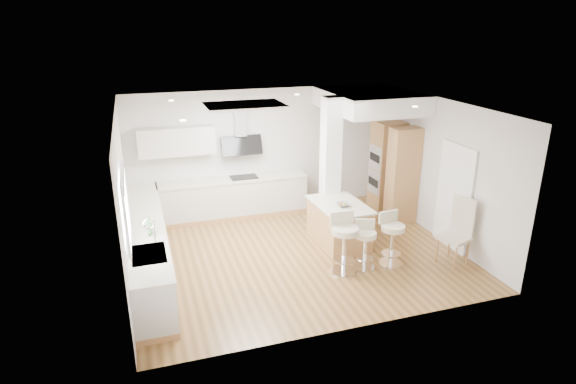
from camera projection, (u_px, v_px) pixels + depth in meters
name	position (u px, v px, depth m)	size (l,w,h in m)	color
ground	(297.00, 253.00, 9.21)	(6.00, 6.00, 0.00)	olive
ceiling	(297.00, 253.00, 9.21)	(6.00, 5.00, 0.02)	white
wall_back	(262.00, 151.00, 10.98)	(6.00, 0.04, 2.80)	silver
wall_left	(124.00, 202.00, 7.87)	(0.04, 5.00, 2.80)	silver
wall_right	(439.00, 169.00, 9.61)	(0.04, 5.00, 2.80)	silver
skylight	(245.00, 106.00, 8.58)	(4.10, 2.10, 0.06)	white
window_left	(125.00, 204.00, 6.98)	(0.06, 1.28, 1.07)	white
doorway_right	(454.00, 198.00, 9.20)	(0.05, 1.00, 2.10)	#4A423A
counter_left	(148.00, 246.00, 8.48)	(0.63, 4.50, 1.35)	tan
counter_back	(226.00, 188.00, 10.70)	(3.62, 0.63, 2.50)	tan
pillar	(330.00, 165.00, 9.89)	(0.35, 0.35, 2.80)	white
soffit	(370.00, 101.00, 10.19)	(1.78, 2.20, 0.40)	white
oven_column	(393.00, 170.00, 10.73)	(0.63, 1.21, 2.10)	tan
peninsula	(339.00, 223.00, 9.50)	(0.97, 1.41, 0.90)	tan
bar_stool_a	(344.00, 240.00, 8.35)	(0.52, 0.52, 1.09)	white
bar_stool_b	(365.00, 242.00, 8.52)	(0.51, 0.51, 0.89)	white
bar_stool_c	(392.00, 236.00, 8.63)	(0.49, 0.49, 0.99)	white
dining_chair	(459.00, 228.00, 8.69)	(0.62, 0.62, 1.24)	beige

